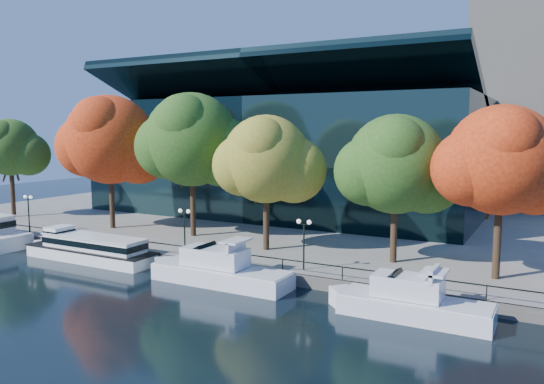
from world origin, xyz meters
The scene contains 16 objects.
ground centered at (0.00, 0.00, 0.00)m, with size 160.00×160.00×0.00m, color black.
promenade centered at (0.00, 36.38, 0.50)m, with size 90.00×67.08×1.00m.
railing centered at (0.00, 3.25, 1.94)m, with size 88.20×0.08×0.99m.
convention_building centered at (-4.00, 31.79, 8.51)m, with size 50.00×24.57×21.43m.
tour_boat centered at (-9.45, 1.36, 1.22)m, with size 15.10×3.37×2.87m.
cruiser_near centered at (5.34, 0.80, 1.14)m, with size 12.72×3.27×3.68m.
cruiser_far centered at (20.61, 0.25, 1.12)m, with size 10.79×2.99×3.53m.
tree_0 centered at (-32.59, 10.42, 9.74)m, with size 9.04×7.41×12.52m.
tree_1 centered at (-15.43, 10.63, 10.79)m, with size 12.43×10.19×14.97m.
tree_2 centered at (-4.62, 11.36, 10.86)m, with size 12.11×9.93×14.92m.
tree_3 centered at (5.31, 9.28, 9.24)m, with size 10.09×8.27×12.45m.
tree_4 centered at (17.02, 10.22, 9.08)m, with size 10.29×8.44×12.37m.
tree_5 centered at (25.14, 8.93, 9.69)m, with size 10.11×8.29×12.91m.
lamp_0 centered at (-21.77, 4.50, 3.98)m, with size 1.26×0.36×4.03m.
lamp_1 centered at (-0.56, 4.50, 3.98)m, with size 1.26×0.36×4.03m.
lamp_2 centered at (11.25, 4.50, 3.98)m, with size 1.26×0.36×4.03m.
Camera 1 is at (28.69, -32.91, 11.98)m, focal length 35.00 mm.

